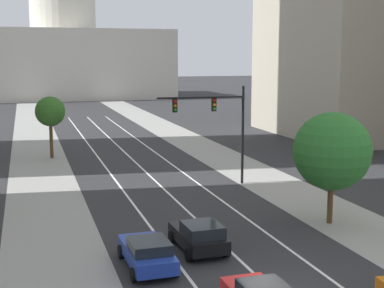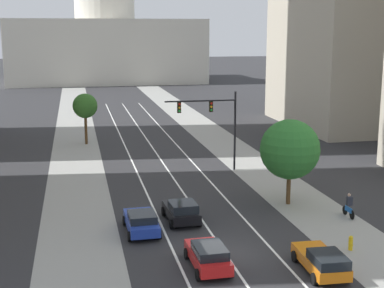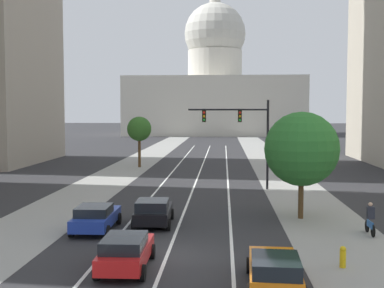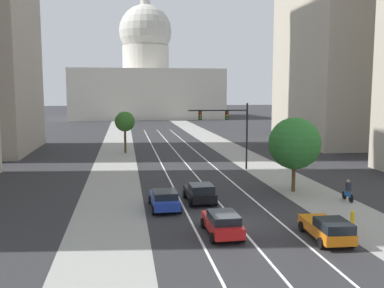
{
  "view_description": "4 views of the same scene",
  "coord_description": "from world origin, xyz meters",
  "px_view_note": "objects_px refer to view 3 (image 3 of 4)",
  "views": [
    {
      "loc": [
        -9.44,
        -19.51,
        9.56
      ],
      "look_at": [
        2.36,
        19.88,
        3.1
      ],
      "focal_mm": 52.44,
      "sensor_mm": 36.0,
      "label": 1
    },
    {
      "loc": [
        -8.29,
        -30.13,
        12.92
      ],
      "look_at": [
        2.01,
        18.91,
        2.72
      ],
      "focal_mm": 52.59,
      "sensor_mm": 36.0,
      "label": 2
    },
    {
      "loc": [
        2.52,
        -21.47,
        6.5
      ],
      "look_at": [
        -0.58,
        26.47,
        3.26
      ],
      "focal_mm": 45.98,
      "sensor_mm": 36.0,
      "label": 3
    },
    {
      "loc": [
        -7.18,
        -26.58,
        8.67
      ],
      "look_at": [
        1.27,
        27.33,
        1.96
      ],
      "focal_mm": 40.27,
      "sensor_mm": 36.0,
      "label": 4
    }
  ],
  "objects_px": {
    "car_blue": "(96,217)",
    "street_tree_mid_right": "(302,149)",
    "car_black": "(153,212)",
    "car_red": "(126,251)",
    "traffic_signal_mast": "(244,128)",
    "capitol_building": "(215,91)",
    "car_orange": "(274,270)",
    "street_tree_near_left": "(139,129)",
    "fire_hydrant": "(343,257)",
    "cyclist": "(370,219)"
  },
  "relations": [
    {
      "from": "car_blue",
      "to": "street_tree_mid_right",
      "type": "relative_size",
      "value": 0.7
    },
    {
      "from": "car_black",
      "to": "street_tree_mid_right",
      "type": "bearing_deg",
      "value": -77.07
    },
    {
      "from": "car_red",
      "to": "traffic_signal_mast",
      "type": "bearing_deg",
      "value": -15.76
    },
    {
      "from": "car_red",
      "to": "car_blue",
      "type": "bearing_deg",
      "value": 23.81
    },
    {
      "from": "capitol_building",
      "to": "car_orange",
      "type": "relative_size",
      "value": 10.55
    },
    {
      "from": "car_orange",
      "to": "street_tree_mid_right",
      "type": "relative_size",
      "value": 0.69
    },
    {
      "from": "street_tree_near_left",
      "to": "street_tree_mid_right",
      "type": "relative_size",
      "value": 0.9
    },
    {
      "from": "fire_hydrant",
      "to": "street_tree_near_left",
      "type": "xyz_separation_m",
      "value": [
        -14.65,
        35.56,
        3.94
      ]
    },
    {
      "from": "car_orange",
      "to": "street_tree_mid_right",
      "type": "xyz_separation_m",
      "value": [
        2.82,
        12.11,
        3.46
      ]
    },
    {
      "from": "car_black",
      "to": "car_blue",
      "type": "bearing_deg",
      "value": 114.79
    },
    {
      "from": "car_black",
      "to": "traffic_signal_mast",
      "type": "height_order",
      "value": "traffic_signal_mast"
    },
    {
      "from": "capitol_building",
      "to": "car_blue",
      "type": "xyz_separation_m",
      "value": [
        -4.38,
        -111.86,
        -11.18
      ]
    },
    {
      "from": "fire_hydrant",
      "to": "traffic_signal_mast",
      "type": "bearing_deg",
      "value": 99.12
    },
    {
      "from": "capitol_building",
      "to": "street_tree_mid_right",
      "type": "bearing_deg",
      "value": -86.19
    },
    {
      "from": "car_red",
      "to": "street_tree_mid_right",
      "type": "height_order",
      "value": "street_tree_mid_right"
    },
    {
      "from": "capitol_building",
      "to": "traffic_signal_mast",
      "type": "height_order",
      "value": "capitol_building"
    },
    {
      "from": "capitol_building",
      "to": "street_tree_near_left",
      "type": "bearing_deg",
      "value": -95.01
    },
    {
      "from": "capitol_building",
      "to": "cyclist",
      "type": "bearing_deg",
      "value": -84.78
    },
    {
      "from": "car_blue",
      "to": "car_black",
      "type": "distance_m",
      "value": 3.28
    },
    {
      "from": "fire_hydrant",
      "to": "car_orange",
      "type": "bearing_deg",
      "value": -138.44
    },
    {
      "from": "capitol_building",
      "to": "fire_hydrant",
      "type": "bearing_deg",
      "value": -86.36
    },
    {
      "from": "car_orange",
      "to": "traffic_signal_mast",
      "type": "height_order",
      "value": "traffic_signal_mast"
    },
    {
      "from": "car_blue",
      "to": "car_red",
      "type": "distance_m",
      "value": 7.02
    },
    {
      "from": "car_red",
      "to": "traffic_signal_mast",
      "type": "distance_m",
      "value": 22.36
    },
    {
      "from": "car_red",
      "to": "street_tree_mid_right",
      "type": "distance_m",
      "value": 13.8
    },
    {
      "from": "fire_hydrant",
      "to": "capitol_building",
      "type": "bearing_deg",
      "value": 93.64
    },
    {
      "from": "car_orange",
      "to": "cyclist",
      "type": "distance_m",
      "value": 10.2
    },
    {
      "from": "fire_hydrant",
      "to": "car_black",
      "type": "bearing_deg",
      "value": 141.75
    },
    {
      "from": "cyclist",
      "to": "street_tree_mid_right",
      "type": "height_order",
      "value": "street_tree_mid_right"
    },
    {
      "from": "street_tree_mid_right",
      "to": "street_tree_near_left",
      "type": "bearing_deg",
      "value": 118.73
    },
    {
      "from": "cyclist",
      "to": "street_tree_mid_right",
      "type": "distance_m",
      "value": 5.88
    },
    {
      "from": "capitol_building",
      "to": "street_tree_mid_right",
      "type": "height_order",
      "value": "capitol_building"
    },
    {
      "from": "car_red",
      "to": "street_tree_near_left",
      "type": "relative_size",
      "value": 0.73
    },
    {
      "from": "car_red",
      "to": "cyclist",
      "type": "relative_size",
      "value": 2.48
    },
    {
      "from": "car_orange",
      "to": "traffic_signal_mast",
      "type": "xyz_separation_m",
      "value": [
        -0.17,
        23.13,
        4.33
      ]
    },
    {
      "from": "cyclist",
      "to": "street_tree_mid_right",
      "type": "xyz_separation_m",
      "value": [
        -3.03,
        3.76,
        3.37
      ]
    },
    {
      "from": "car_red",
      "to": "fire_hydrant",
      "type": "height_order",
      "value": "car_red"
    },
    {
      "from": "capitol_building",
      "to": "car_red",
      "type": "xyz_separation_m",
      "value": [
        -1.46,
        -118.24,
        -11.15
      ]
    },
    {
      "from": "street_tree_near_left",
      "to": "cyclist",
      "type": "bearing_deg",
      "value": -59.87
    },
    {
      "from": "cyclist",
      "to": "street_tree_near_left",
      "type": "distance_m",
      "value": 34.82
    },
    {
      "from": "car_blue",
      "to": "fire_hydrant",
      "type": "relative_size",
      "value": 4.95
    },
    {
      "from": "capitol_building",
      "to": "car_orange",
      "type": "bearing_deg",
      "value": -87.92
    },
    {
      "from": "cyclist",
      "to": "car_red",
      "type": "bearing_deg",
      "value": 118.43
    },
    {
      "from": "street_tree_near_left",
      "to": "street_tree_mid_right",
      "type": "distance_m",
      "value": 29.88
    },
    {
      "from": "street_tree_mid_right",
      "to": "car_blue",
      "type": "bearing_deg",
      "value": -161.77
    },
    {
      "from": "car_black",
      "to": "street_tree_mid_right",
      "type": "distance_m",
      "value": 9.59
    },
    {
      "from": "car_blue",
      "to": "fire_hydrant",
      "type": "bearing_deg",
      "value": -116.05
    },
    {
      "from": "street_tree_mid_right",
      "to": "fire_hydrant",
      "type": "bearing_deg",
      "value": -88.26
    },
    {
      "from": "capitol_building",
      "to": "car_black",
      "type": "height_order",
      "value": "capitol_building"
    },
    {
      "from": "car_blue",
      "to": "street_tree_mid_right",
      "type": "height_order",
      "value": "street_tree_mid_right"
    }
  ]
}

